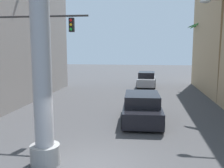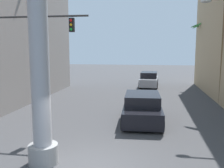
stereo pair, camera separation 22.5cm
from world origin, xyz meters
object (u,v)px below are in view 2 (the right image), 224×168
(car_lead, at_px, (142,108))
(palm_tree_mid_left, at_px, (18,31))
(palm_tree_far_right, at_px, (203,43))
(car_far, at_px, (149,80))
(traffic_light_mast, at_px, (17,47))

(car_lead, bearing_deg, palm_tree_mid_left, 161.67)
(palm_tree_far_right, distance_m, palm_tree_mid_left, 18.22)
(car_far, height_order, palm_tree_far_right, palm_tree_far_right)
(car_lead, xyz_separation_m, palm_tree_mid_left, (-8.99, 2.98, 4.58))
(palm_tree_mid_left, bearing_deg, palm_tree_far_right, 36.16)
(traffic_light_mast, distance_m, car_lead, 7.61)
(car_lead, bearing_deg, palm_tree_far_right, 67.40)
(traffic_light_mast, height_order, car_far, traffic_light_mast)
(traffic_light_mast, bearing_deg, palm_tree_mid_left, 118.22)
(car_lead, distance_m, palm_tree_mid_left, 10.52)
(palm_tree_far_right, height_order, palm_tree_mid_left, palm_tree_mid_left)
(traffic_light_mast, distance_m, palm_tree_far_right, 19.52)
(car_lead, relative_size, palm_tree_far_right, 0.71)
(car_lead, height_order, car_far, same)
(palm_tree_mid_left, bearing_deg, car_far, 48.03)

